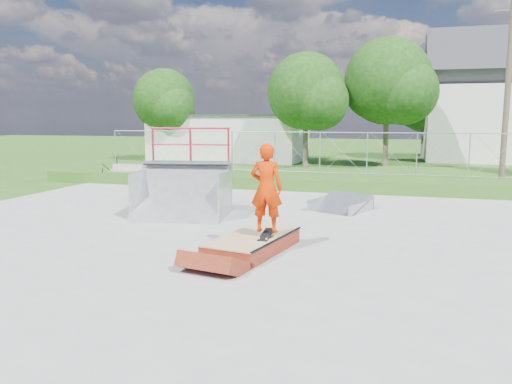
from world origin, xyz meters
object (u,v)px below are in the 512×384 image
skater (266,191)px  grind_box (253,244)px  flat_bank_ramp (340,204)px  quarter_pipe (181,173)px

skater → grind_box: bearing=-2.2°
flat_bank_ramp → skater: skater is taller
grind_box → quarter_pipe: (-3.09, 3.17, 1.11)m
grind_box → skater: size_ratio=1.41×
flat_bank_ramp → skater: 5.60m
quarter_pipe → flat_bank_ramp: quarter_pipe is taller
grind_box → quarter_pipe: size_ratio=1.03×
skater → flat_bank_ramp: bearing=-101.6°
grind_box → flat_bank_ramp: bearing=87.8°
flat_bank_ramp → grind_box: bearing=-80.3°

